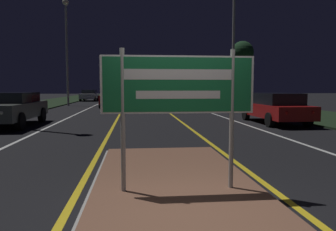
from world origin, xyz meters
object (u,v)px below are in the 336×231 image
at_px(streetlight_right_near, 234,17).
at_px(car_receding_0, 275,107).
at_px(streetlight_left_far, 67,36).
at_px(highway_sign, 178,91).
at_px(car_approaching_1, 113,98).
at_px(car_approaching_2, 89,95).
at_px(car_receding_1, 171,99).
at_px(car_approaching_0, 10,108).
at_px(car_receding_3, 158,93).
at_px(car_receding_2, 192,96).

relative_size(streetlight_right_near, car_receding_0, 1.88).
bearing_deg(streetlight_left_far, highway_sign, -75.37).
height_order(streetlight_left_far, car_approaching_1, streetlight_left_far).
bearing_deg(car_approaching_2, car_approaching_1, -74.14).
bearing_deg(car_receding_1, car_approaching_0, -123.73).
xyz_separation_m(highway_sign, car_receding_3, (2.75, 43.28, -0.87)).
relative_size(car_receding_1, car_receding_3, 1.05).
height_order(car_receding_0, car_receding_2, car_receding_0).
height_order(streetlight_left_far, car_receding_3, streetlight_left_far).
distance_m(car_receding_1, car_approaching_2, 15.74).
xyz_separation_m(car_receding_0, car_receding_1, (-3.40, 12.37, -0.01)).
height_order(highway_sign, car_receding_0, highway_sign).
relative_size(streetlight_left_far, car_receding_2, 2.17).
height_order(car_approaching_0, car_approaching_1, car_approaching_1).
relative_size(streetlight_right_near, car_receding_2, 2.11).
bearing_deg(car_receding_0, car_approaching_0, 179.48).
distance_m(streetlight_right_near, car_receding_0, 9.68).
height_order(highway_sign, car_receding_3, highway_sign).
bearing_deg(car_receding_3, car_receding_0, -85.00).
relative_size(streetlight_right_near, car_approaching_2, 1.99).
height_order(highway_sign, car_approaching_1, highway_sign).
distance_m(car_receding_0, car_receding_3, 33.94).
bearing_deg(car_approaching_0, car_approaching_1, 74.96).
bearing_deg(streetlight_left_far, streetlight_right_near, -31.33).
relative_size(car_receding_0, car_approaching_2, 1.06).
height_order(car_receding_3, car_approaching_1, car_approaching_1).
relative_size(streetlight_left_far, car_approaching_2, 2.05).
bearing_deg(car_approaching_2, car_receding_1, -57.90).
bearing_deg(car_receding_0, car_receding_3, 95.00).
xyz_separation_m(car_receding_3, car_approaching_0, (-8.63, -33.71, 0.04)).
distance_m(streetlight_right_near, car_approaching_0, 15.34).
xyz_separation_m(highway_sign, car_receding_2, (5.75, 31.07, -0.88)).
relative_size(streetlight_right_near, car_approaching_0, 1.87).
bearing_deg(car_receding_0, streetlight_left_far, 128.19).
bearing_deg(car_receding_2, streetlight_right_near, -88.46).
bearing_deg(streetlight_right_near, car_receding_2, 91.54).
relative_size(car_receding_2, car_approaching_0, 0.89).
xyz_separation_m(streetlight_right_near, car_receding_1, (-3.81, 4.52, -5.65)).
bearing_deg(highway_sign, streetlight_right_near, 70.55).
xyz_separation_m(highway_sign, car_approaching_2, (-6.06, 35.18, -0.89)).
distance_m(car_receding_0, car_receding_2, 21.60).
bearing_deg(car_approaching_1, highway_sign, -83.80).
xyz_separation_m(car_receding_2, car_approaching_2, (-11.81, 4.11, -0.01)).
height_order(car_receding_0, car_approaching_2, car_receding_0).
height_order(car_approaching_1, car_approaching_2, car_approaching_1).
distance_m(car_receding_0, car_receding_1, 12.83).
bearing_deg(car_approaching_2, car_approaching_0, -89.61).
relative_size(car_receding_1, car_receding_2, 1.02).
bearing_deg(car_receding_0, car_approaching_2, 114.60).
height_order(streetlight_right_near, car_approaching_0, streetlight_right_near).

